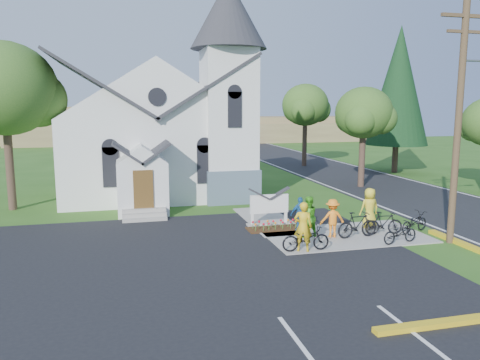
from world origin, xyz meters
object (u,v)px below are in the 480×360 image
object	(u,v)px
cyclist_0	(303,227)
cyclist_3	(332,218)
cyclist_2	(300,214)
bike_4	(414,222)
cyclist_1	(308,217)
utility_pole	(460,114)
bike_1	(357,225)
bike_3	(384,223)
church_sign	(269,204)
bike_2	(400,233)
cyclist_4	(369,208)
bike_0	(306,238)

from	to	relation	value
cyclist_0	cyclist_3	xyz separation A→B (m)	(1.99, 1.57, -0.15)
cyclist_2	bike_4	distance (m)	5.14
cyclist_1	cyclist_0	bearing A→B (deg)	45.56
utility_pole	bike_1	xyz separation A→B (m)	(-3.58, 1.50, -4.78)
cyclist_3	bike_3	world-z (taller)	cyclist_3
cyclist_1	bike_1	distance (m)	2.18
cyclist_2	bike_3	world-z (taller)	cyclist_2
cyclist_0	church_sign	bearing A→B (deg)	-66.44
church_sign	cyclist_3	bearing A→B (deg)	-55.09
cyclist_1	cyclist_3	size ratio (longest dim) A/B	1.08
cyclist_2	bike_2	world-z (taller)	cyclist_2
cyclist_4	church_sign	bearing A→B (deg)	-24.16
bike_1	bike_0	bearing A→B (deg)	108.65
cyclist_0	bike_4	size ratio (longest dim) A/B	1.10
cyclist_0	cyclist_2	size ratio (longest dim) A/B	1.25
bike_0	bike_2	xyz separation A→B (m)	(4.19, 0.00, -0.06)
bike_2	cyclist_4	world-z (taller)	cyclist_4
church_sign	bike_1	distance (m)	4.40
cyclist_3	cyclist_2	bearing A→B (deg)	-41.62
bike_1	cyclist_3	size ratio (longest dim) A/B	1.14
bike_4	bike_2	bearing A→B (deg)	107.90
church_sign	bike_0	world-z (taller)	church_sign
bike_2	cyclist_3	size ratio (longest dim) A/B	1.01
bike_0	bike_4	xyz separation A→B (m)	(5.80, 1.36, -0.03)
bike_0	bike_3	size ratio (longest dim) A/B	1.12
church_sign	cyclist_0	world-z (taller)	cyclist_0
utility_pole	cyclist_2	world-z (taller)	utility_pole
cyclist_0	bike_4	world-z (taller)	cyclist_0
church_sign	cyclist_0	size ratio (longest dim) A/B	1.11
cyclist_3	utility_pole	bearing A→B (deg)	166.37
cyclist_0	cyclist_1	distance (m)	1.99
cyclist_1	bike_1	bearing A→B (deg)	148.45
cyclist_1	bike_3	size ratio (longest dim) A/B	1.05
bike_1	bike_2	world-z (taller)	bike_1
church_sign	cyclist_2	bearing A→B (deg)	-59.20
cyclist_4	cyclist_2	bearing A→B (deg)	-4.66
bike_0	cyclist_4	distance (m)	4.99
cyclist_0	bike_2	world-z (taller)	cyclist_0
cyclist_2	cyclist_1	bearing A→B (deg)	90.94
utility_pole	cyclist_1	size ratio (longest dim) A/B	5.51
utility_pole	bike_3	xyz separation A→B (m)	(-2.20, 1.67, -4.83)
church_sign	cyclist_0	distance (m)	4.40
utility_pole	cyclist_4	bearing A→B (deg)	127.54
utility_pole	bike_4	world-z (taller)	utility_pole
utility_pole	bike_2	xyz separation A→B (m)	(-2.27, 0.30, -4.91)
bike_2	church_sign	bearing A→B (deg)	33.97
church_sign	cyclist_3	xyz separation A→B (m)	(1.98, -2.83, -0.14)
bike_1	bike_2	distance (m)	1.78
bike_0	cyclist_3	bearing A→B (deg)	-47.74
utility_pole	bike_2	size ratio (longest dim) A/B	5.89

